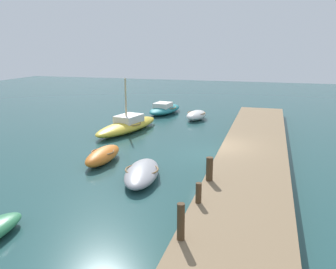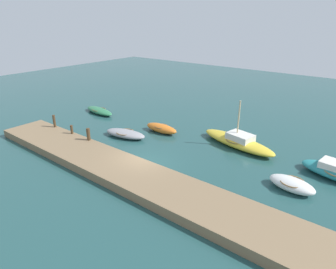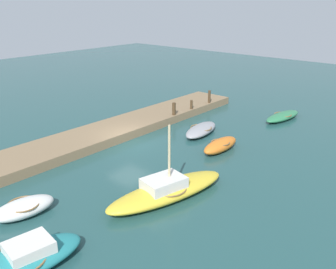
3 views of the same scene
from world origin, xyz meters
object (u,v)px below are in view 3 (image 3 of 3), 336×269
at_px(sailboat_yellow, 167,190).
at_px(dinghy_white, 24,208).
at_px(rowboat_grey, 201,130).
at_px(rowboat_orange, 220,145).
at_px(motorboat_teal, 20,261).
at_px(mooring_post_west, 209,97).
at_px(mooring_post_mid_west, 191,105).
at_px(rowboat_green, 283,116).
at_px(mooring_post_mid_east, 174,109).

relative_size(sailboat_yellow, dinghy_white, 2.38).
height_order(rowboat_grey, rowboat_orange, rowboat_orange).
bearing_deg(rowboat_grey, sailboat_yellow, 15.36).
height_order(rowboat_grey, motorboat_teal, motorboat_teal).
bearing_deg(motorboat_teal, sailboat_yellow, -176.51).
relative_size(mooring_post_west, mooring_post_mid_west, 1.50).
height_order(rowboat_green, mooring_post_mid_west, mooring_post_mid_west).
height_order(motorboat_teal, mooring_post_mid_east, mooring_post_mid_east).
xyz_separation_m(dinghy_white, mooring_post_mid_west, (-16.84, -3.56, 0.58)).
height_order(sailboat_yellow, rowboat_grey, sailboat_yellow).
bearing_deg(rowboat_orange, sailboat_yellow, 11.37).
relative_size(sailboat_yellow, mooring_post_mid_west, 9.46).
relative_size(dinghy_white, motorboat_teal, 0.59).
relative_size(sailboat_yellow, motorboat_teal, 1.40).
distance_m(rowboat_green, motorboat_teal, 22.80).
relative_size(rowboat_green, rowboat_grey, 1.08).
bearing_deg(mooring_post_west, rowboat_green, 103.45).
distance_m(rowboat_green, rowboat_grey, 7.61).
bearing_deg(rowboat_grey, rowboat_green, 146.33).
relative_size(rowboat_grey, mooring_post_west, 3.67).
bearing_deg(sailboat_yellow, mooring_post_mid_east, -129.09).
distance_m(rowboat_orange, mooring_post_mid_west, 7.67).
distance_m(mooring_post_west, mooring_post_mid_east, 4.76).
xyz_separation_m(dinghy_white, mooring_post_west, (-19.38, -3.56, 0.77)).
relative_size(rowboat_orange, motorboat_teal, 0.66).
height_order(dinghy_white, mooring_post_west, mooring_post_west).
height_order(rowboat_green, sailboat_yellow, sailboat_yellow).
relative_size(sailboat_yellow, mooring_post_west, 6.31).
bearing_deg(mooring_post_west, rowboat_grey, 30.07).
distance_m(dinghy_white, motorboat_teal, 3.81).
bearing_deg(rowboat_orange, rowboat_grey, -122.13).
xyz_separation_m(rowboat_orange, mooring_post_mid_west, (-4.74, -6.00, 0.58)).
distance_m(sailboat_yellow, motorboat_teal, 7.30).
bearing_deg(rowboat_grey, mooring_post_mid_east, -114.56).
height_order(rowboat_green, mooring_post_mid_east, mooring_post_mid_east).
height_order(rowboat_grey, mooring_post_mid_east, mooring_post_mid_east).
relative_size(dinghy_white, mooring_post_mid_east, 2.98).
xyz_separation_m(rowboat_grey, dinghy_white, (13.84, 0.35, 0.06)).
distance_m(rowboat_green, dinghy_white, 21.01).
xyz_separation_m(rowboat_green, mooring_post_west, (1.47, -6.15, 0.86)).
bearing_deg(rowboat_orange, dinghy_white, -11.67).
bearing_deg(mooring_post_west, mooring_post_mid_east, 0.00).
height_order(mooring_post_west, mooring_post_mid_west, mooring_post_west).
bearing_deg(rowboat_green, sailboat_yellow, 10.83).
distance_m(rowboat_green, mooring_post_mid_west, 7.37).
relative_size(rowboat_green, dinghy_white, 1.49).
bearing_deg(mooring_post_west, rowboat_orange, 39.51).
bearing_deg(motorboat_teal, mooring_post_west, -154.35).
bearing_deg(mooring_post_mid_east, mooring_post_mid_west, 180.00).
bearing_deg(mooring_post_mid_west, dinghy_white, 11.94).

